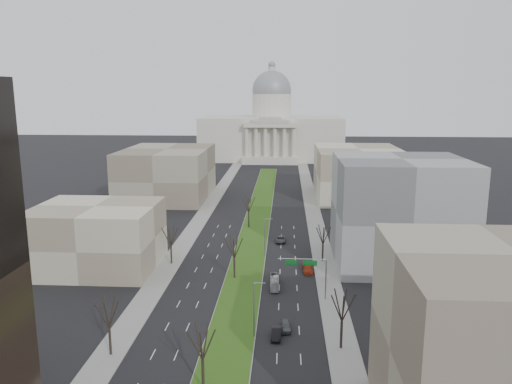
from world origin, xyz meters
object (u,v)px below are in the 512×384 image
at_px(box_van, 275,282).
at_px(car_black, 277,333).
at_px(car_red, 308,268).
at_px(car_grey_near, 286,326).
at_px(car_grey_far, 281,239).

bearing_deg(box_van, car_black, -88.86).
bearing_deg(car_black, car_red, 80.80).
height_order(car_black, car_red, car_red).
xyz_separation_m(car_grey_near, car_grey_far, (-1.38, 48.64, 0.00)).
height_order(car_grey_near, car_black, car_black).
bearing_deg(car_red, car_black, -103.37).
bearing_deg(box_van, car_grey_near, -84.09).
height_order(car_grey_far, box_van, box_van).
relative_size(car_black, box_van, 0.63).
xyz_separation_m(car_red, car_grey_far, (-6.12, 21.42, -0.10)).
relative_size(car_black, car_grey_far, 0.88).
height_order(car_grey_near, car_red, car_red).
bearing_deg(box_van, car_grey_far, 87.30).
xyz_separation_m(car_grey_near, car_black, (-1.43, -2.70, 0.03)).
bearing_deg(car_black, car_grey_near, 64.59).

